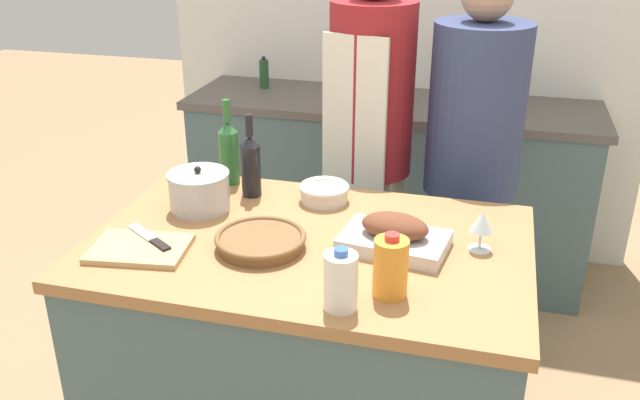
# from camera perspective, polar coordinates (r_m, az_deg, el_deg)

# --- Properties ---
(kitchen_island) EXTENTS (1.35, 0.88, 0.92)m
(kitchen_island) POSITION_cam_1_polar(r_m,az_deg,el_deg) (2.35, -0.85, -13.31)
(kitchen_island) COLOR #4C666B
(kitchen_island) RESTS_ON ground_plane
(back_counter) EXTENTS (2.10, 0.60, 0.94)m
(back_counter) POSITION_cam_1_polar(r_m,az_deg,el_deg) (3.66, 5.69, 1.19)
(back_counter) COLOR #4C666B
(back_counter) RESTS_ON ground_plane
(back_wall) EXTENTS (2.60, 0.10, 2.55)m
(back_wall) POSITION_cam_1_polar(r_m,az_deg,el_deg) (3.77, 7.14, 14.59)
(back_wall) COLOR silver
(back_wall) RESTS_ON ground_plane
(roasting_pan) EXTENTS (0.34, 0.25, 0.11)m
(roasting_pan) POSITION_cam_1_polar(r_m,az_deg,el_deg) (2.05, 6.29, -3.01)
(roasting_pan) COLOR #BCBCC1
(roasting_pan) RESTS_ON kitchen_island
(wicker_basket) EXTENTS (0.28, 0.28, 0.05)m
(wicker_basket) POSITION_cam_1_polar(r_m,az_deg,el_deg) (2.06, -5.02, -3.42)
(wicker_basket) COLOR brown
(wicker_basket) RESTS_ON kitchen_island
(cutting_board) EXTENTS (0.31, 0.24, 0.02)m
(cutting_board) POSITION_cam_1_polar(r_m,az_deg,el_deg) (2.11, -14.93, -3.98)
(cutting_board) COLOR tan
(cutting_board) RESTS_ON kitchen_island
(stock_pot) EXTENTS (0.21, 0.21, 0.16)m
(stock_pot) POSITION_cam_1_polar(r_m,az_deg,el_deg) (2.32, -10.14, 0.76)
(stock_pot) COLOR #B7B7BC
(stock_pot) RESTS_ON kitchen_island
(mixing_bowl) EXTENTS (0.18, 0.18, 0.06)m
(mixing_bowl) POSITION_cam_1_polar(r_m,az_deg,el_deg) (2.36, 0.35, 0.68)
(mixing_bowl) COLOR beige
(mixing_bowl) RESTS_ON kitchen_island
(juice_jug) EXTENTS (0.09, 0.09, 0.18)m
(juice_jug) POSITION_cam_1_polar(r_m,az_deg,el_deg) (1.80, 5.97, -5.64)
(juice_jug) COLOR orange
(juice_jug) RESTS_ON kitchen_island
(milk_jug) EXTENTS (0.09, 0.09, 0.17)m
(milk_jug) POSITION_cam_1_polar(r_m,az_deg,el_deg) (1.74, 1.75, -6.84)
(milk_jug) COLOR white
(milk_jug) RESTS_ON kitchen_island
(wine_bottle_green) EXTENTS (0.07, 0.07, 0.30)m
(wine_bottle_green) POSITION_cam_1_polar(r_m,az_deg,el_deg) (2.39, -5.86, 3.03)
(wine_bottle_green) COLOR black
(wine_bottle_green) RESTS_ON kitchen_island
(wine_bottle_dark) EXTENTS (0.07, 0.07, 0.32)m
(wine_bottle_dark) POSITION_cam_1_polar(r_m,az_deg,el_deg) (2.50, -7.68, 4.12)
(wine_bottle_dark) COLOR #28662D
(wine_bottle_dark) RESTS_ON kitchen_island
(wine_glass_left) EXTENTS (0.07, 0.07, 0.13)m
(wine_glass_left) POSITION_cam_1_polar(r_m,az_deg,el_deg) (2.07, 13.49, -1.91)
(wine_glass_left) COLOR silver
(wine_glass_left) RESTS_ON kitchen_island
(knife_chef) EXTENTS (0.20, 0.15, 0.01)m
(knife_chef) POSITION_cam_1_polar(r_m,az_deg,el_deg) (2.14, -14.10, -3.11)
(knife_chef) COLOR #B7B7BC
(knife_chef) RESTS_ON cutting_board
(stand_mixer) EXTENTS (0.18, 0.14, 0.34)m
(stand_mixer) POSITION_cam_1_polar(r_m,az_deg,el_deg) (3.46, 14.55, 9.88)
(stand_mixer) COLOR silver
(stand_mixer) RESTS_ON back_counter
(condiment_bottle_tall) EXTENTS (0.05, 0.05, 0.17)m
(condiment_bottle_tall) POSITION_cam_1_polar(r_m,az_deg,el_deg) (3.74, -4.73, 10.55)
(condiment_bottle_tall) COLOR #234C28
(condiment_bottle_tall) RESTS_ON back_counter
(condiment_bottle_short) EXTENTS (0.06, 0.06, 0.20)m
(condiment_bottle_short) POSITION_cam_1_polar(r_m,az_deg,el_deg) (3.38, 6.07, 9.27)
(condiment_bottle_short) COLOR #234C28
(condiment_bottle_short) RESTS_ON back_counter
(person_cook_aproned) EXTENTS (0.34, 0.37, 1.73)m
(person_cook_aproned) POSITION_cam_1_polar(r_m,az_deg,el_deg) (2.82, 4.20, 4.93)
(person_cook_aproned) COLOR beige
(person_cook_aproned) RESTS_ON ground_plane
(person_cook_guest) EXTENTS (0.37, 0.37, 1.66)m
(person_cook_guest) POSITION_cam_1_polar(r_m,az_deg,el_deg) (2.79, 12.63, 3.09)
(person_cook_guest) COLOR beige
(person_cook_guest) RESTS_ON ground_plane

